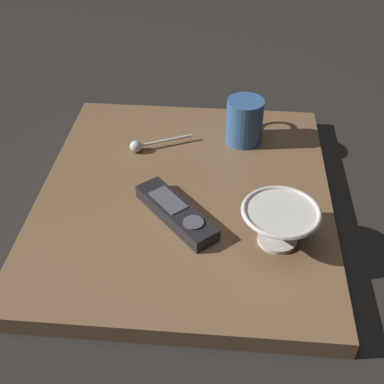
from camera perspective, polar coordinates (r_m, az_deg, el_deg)
The scene contains 6 objects.
ground_plane at distance 1.03m, azimuth -0.80°, elevation -1.49°, with size 6.00×6.00×0.00m, color black.
table at distance 1.02m, azimuth -0.80°, elevation -0.72°, with size 0.66×0.57×0.04m.
cereal_bowl at distance 0.89m, azimuth 9.75°, elevation -3.51°, with size 0.14×0.14×0.07m.
coffee_mug at distance 1.14m, azimuth 5.88°, elevation 7.95°, with size 0.12×0.08×0.10m.
teaspoon at distance 1.12m, azimuth -5.63°, elevation 5.22°, with size 0.07×0.13×0.03m.
tv_remote_near at distance 0.94m, azimuth -1.80°, elevation -2.28°, with size 0.18×0.17×0.03m.
Camera 1 is at (0.78, 0.08, 0.68)m, focal length 47.75 mm.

